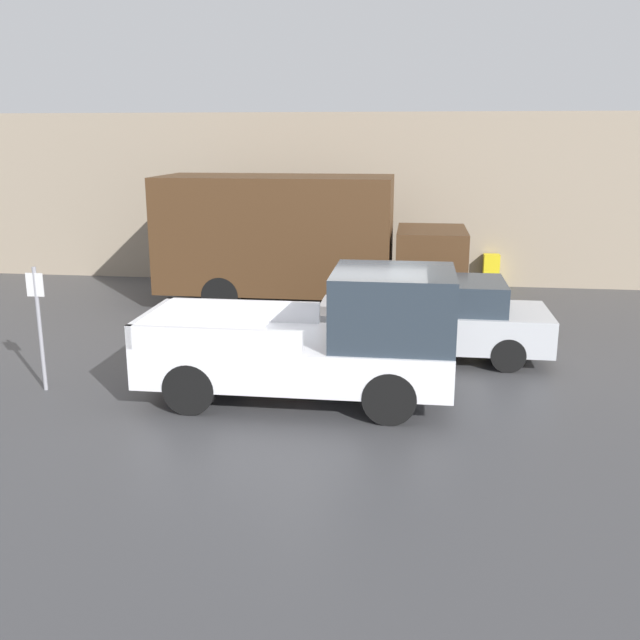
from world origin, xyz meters
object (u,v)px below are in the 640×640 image
(car, at_px, (434,317))
(delivery_truck, at_px, (297,238))
(newspaper_box, at_px, (491,271))
(parking_sign, at_px, (39,322))
(pickup_truck, at_px, (327,340))

(car, xyz_separation_m, delivery_truck, (-3.41, 4.02, 0.98))
(car, relative_size, newspaper_box, 4.60)
(delivery_truck, height_order, newspaper_box, delivery_truck)
(parking_sign, height_order, newspaper_box, parking_sign)
(pickup_truck, xyz_separation_m, car, (1.80, 2.72, -0.24))
(car, height_order, newspaper_box, car)
(pickup_truck, xyz_separation_m, newspaper_box, (3.60, 9.60, -0.54))
(delivery_truck, bearing_deg, parking_sign, -115.54)
(pickup_truck, bearing_deg, delivery_truck, 103.39)
(delivery_truck, xyz_separation_m, newspaper_box, (5.20, 2.86, -1.28))
(pickup_truck, bearing_deg, parking_sign, -177.77)
(newspaper_box, bearing_deg, parking_sign, -131.00)
(car, distance_m, newspaper_box, 7.11)
(parking_sign, distance_m, newspaper_box, 13.00)
(pickup_truck, height_order, delivery_truck, delivery_truck)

